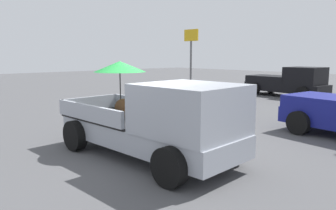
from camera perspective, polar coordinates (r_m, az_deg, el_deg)
The scene contains 4 objects.
ground_plane at distance 8.30m, azimuth -3.71°, elevation -8.90°, with size 80.00×80.00×0.00m, color #4C4C4F.
pickup_truck_main at distance 7.74m, azimuth -1.67°, elevation -2.65°, with size 5.13×2.44×2.35m.
pickup_truck_red at distance 21.05m, azimuth 20.37°, elevation 3.77°, with size 4.89×2.38×1.80m.
motel_sign at distance 26.19m, azimuth 4.04°, elevation 10.22°, with size 1.40×0.16×4.47m.
Camera 1 is at (6.16, -4.96, 2.52)m, focal length 34.93 mm.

